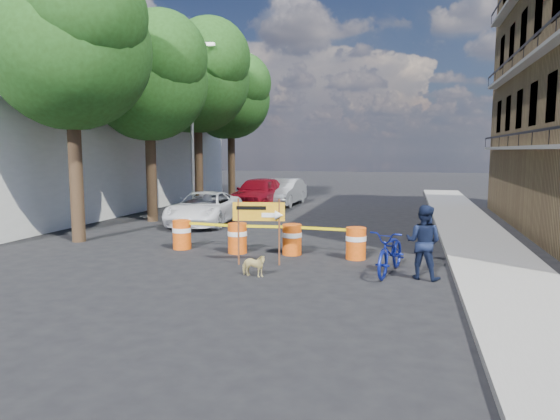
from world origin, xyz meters
The scene contains 19 objects.
ground centered at (0.00, 0.00, 0.00)m, with size 120.00×120.00×0.00m, color black.
sidewalk_east centered at (6.20, 6.00, 0.07)m, with size 2.40×40.00×0.15m, color gray.
white_building centered at (-13.00, 10.00, 3.00)m, with size 8.00×22.00×6.00m, color silver.
tree_near centered at (-6.73, 2.00, 6.36)m, with size 5.46×5.20×9.15m.
tree_mid_a centered at (-6.74, 7.00, 6.01)m, with size 5.25×5.00×8.68m.
tree_mid_b centered at (-6.73, 12.00, 6.71)m, with size 5.67×5.40×9.62m.
tree_far centered at (-6.74, 17.00, 6.22)m, with size 5.04×4.80×8.84m.
streetlamp centered at (-5.93, 9.50, 4.38)m, with size 1.25×0.18×8.00m.
barrel_far_left centered at (-2.88, 1.70, 0.47)m, with size 0.58×0.58×0.90m.
barrel_mid_left centered at (-1.00, 1.54, 0.47)m, with size 0.58×0.58×0.90m.
barrel_mid_right centered at (0.63, 1.72, 0.47)m, with size 0.58×0.58×0.90m.
barrel_far_right centered at (2.51, 1.59, 0.47)m, with size 0.58×0.58×0.90m.
detour_sign centered at (0.25, 0.24, 1.30)m, with size 1.37×0.36×1.79m.
pedestrian centered at (4.28, -0.19, 0.89)m, with size 0.86×0.67×1.78m, color black.
bicycle centered at (3.53, 0.08, 1.08)m, with size 0.75×1.13×2.15m, color #122094.
dog centered at (0.31, -1.04, 0.28)m, with size 0.30×0.66×0.56m, color #E8D585.
suv_white centered at (-4.27, 6.76, 0.67)m, with size 2.22×4.81×1.34m, color white.
sedan_red centered at (-3.74, 12.70, 0.84)m, with size 1.98×4.93×1.68m, color #A30D1F.
sedan_silver centered at (-2.86, 14.67, 0.74)m, with size 1.56×4.49×1.48m, color #B8BCC0.
Camera 1 is at (3.90, -12.33, 3.05)m, focal length 32.00 mm.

